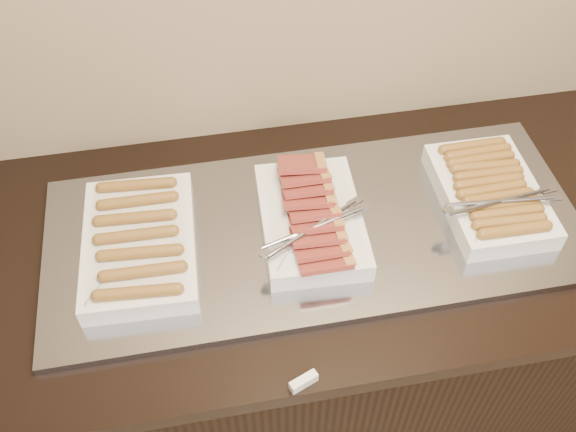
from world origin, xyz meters
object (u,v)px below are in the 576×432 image
object	(u,v)px
warming_tray	(315,229)
dish_left	(140,243)
dish_right	(491,193)
counter	(307,333)
dish_center	(311,219)

from	to	relation	value
warming_tray	dish_left	size ratio (longest dim) A/B	3.31
dish_left	dish_right	distance (m)	0.79
counter	dish_left	size ratio (longest dim) A/B	5.68
warming_tray	dish_right	world-z (taller)	dish_right
dish_right	warming_tray	bearing A→B (deg)	-179.96
dish_left	counter	bearing A→B (deg)	2.22
counter	dish_center	bearing A→B (deg)	-131.06
warming_tray	dish_right	distance (m)	0.41
counter	dish_center	world-z (taller)	dish_center
dish_center	dish_left	bearing A→B (deg)	-177.92
warming_tray	dish_right	xyz separation A→B (m)	(0.41, -0.00, 0.05)
dish_left	dish_right	bearing A→B (deg)	1.91
counter	dish_right	size ratio (longest dim) A/B	6.32
dish_left	dish_right	world-z (taller)	dish_right
counter	dish_center	distance (m)	0.50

